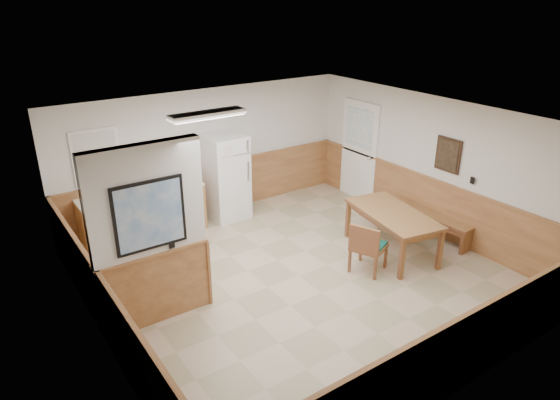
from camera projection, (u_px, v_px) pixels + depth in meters
ground at (299, 276)px, 7.91m from camera, size 6.00×6.00×0.00m
ceiling at (301, 121)px, 6.93m from camera, size 6.00×6.00×0.02m
back_wall at (208, 153)px, 9.70m from camera, size 6.00×0.02×2.50m
right_wall at (433, 166)px, 8.98m from camera, size 0.02×6.00×2.50m
left_wall at (95, 261)px, 5.86m from camera, size 0.02×6.00×2.50m
wainscot_back at (211, 189)px, 9.97m from camera, size 6.00×0.04×1.00m
wainscot_right at (428, 205)px, 9.27m from camera, size 0.04×6.00×1.00m
wainscot_left at (105, 313)px, 6.16m from camera, size 0.04×6.00×1.00m
partition_wall at (150, 239)px, 6.40m from camera, size 1.50×0.20×2.50m
kitchen_counter at (159, 210)px, 9.13m from camera, size 2.20×0.61×1.00m
exterior_door at (359, 151)px, 10.48m from camera, size 0.07×1.02×2.15m
kitchen_window at (97, 158)px, 8.47m from camera, size 0.80×0.04×1.00m
wall_painting at (448, 155)px, 8.62m from camera, size 0.04×0.50×0.60m
fluorescent_fixture at (207, 115)px, 7.52m from camera, size 1.20×0.30×0.09m
refrigerator at (226, 177)px, 9.67m from camera, size 0.76×0.73×1.66m
dining_table at (393, 217)px, 8.38m from camera, size 1.16×1.85×0.75m
dining_bench at (428, 218)px, 9.10m from camera, size 0.51×1.78×0.45m
dining_chair at (367, 245)px, 7.81m from camera, size 0.82×0.70×0.85m
fire_extinguisher at (185, 172)px, 9.23m from camera, size 0.13×0.13×0.40m
soap_bottle at (97, 196)px, 8.35m from camera, size 0.08×0.08×0.20m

